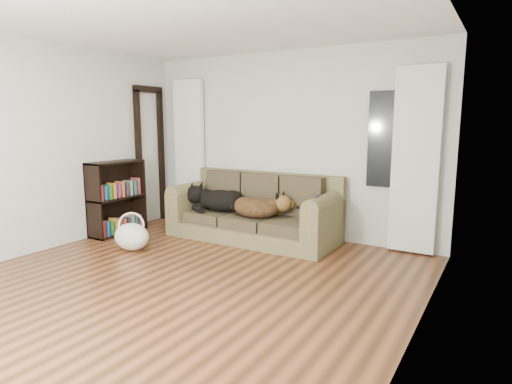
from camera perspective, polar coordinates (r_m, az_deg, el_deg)
The scene contains 15 objects.
floor at distance 4.39m, azimuth -11.60°, elevation -12.50°, with size 5.00×5.00×0.00m, color #392211.
ceiling at distance 4.20m, azimuth -12.85°, elevation 22.64°, with size 5.00×5.00×0.00m, color white.
wall_back at distance 6.16m, azimuth 3.93°, elevation 6.36°, with size 4.50×0.04×2.60m, color beige.
wall_left at distance 5.86m, azimuth -28.59°, elevation 5.09°, with size 0.04×5.00×2.60m, color beige.
wall_right at distance 3.05m, azimuth 20.59°, elevation 2.73°, with size 0.04×5.00×2.60m, color beige.
curtain_left at distance 7.04m, azimuth -8.88°, elevation 5.42°, with size 0.55×0.08×2.25m, color white.
curtain_right at distance 5.51m, azimuth 20.48°, elevation 3.88°, with size 0.55×0.08×2.25m, color white.
window_pane at distance 5.62m, azimuth 17.19°, elevation 6.70°, with size 0.50×0.03×1.20m, color black.
door_casing at distance 7.11m, azimuth -13.88°, elevation 4.48°, with size 0.07×0.60×2.10m, color black.
sofa at distance 5.92m, azimuth -0.51°, elevation -2.04°, with size 2.36×1.02×0.96m, color brown.
dog_black_lab at distance 6.20m, azimuth -5.05°, elevation -1.27°, with size 0.73×0.51×0.31m, color black.
dog_shepherd at distance 5.74m, azimuth 0.40°, elevation -2.00°, with size 0.65×0.46×0.29m, color black.
tv_remote at distance 5.24m, azimuth 8.12°, elevation -0.52°, with size 0.04×0.16×0.02m, color black.
tote_bag at distance 5.69m, azimuth -16.23°, elevation -5.88°, with size 0.48×0.37×0.35m, color silver.
bookshelf at distance 6.54m, azimuth -18.05°, elevation -0.97°, with size 0.32×0.85×1.06m, color black.
Camera 1 is at (2.78, -2.98, 1.62)m, focal length 30.00 mm.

